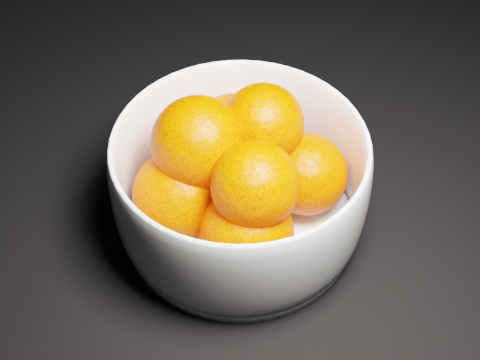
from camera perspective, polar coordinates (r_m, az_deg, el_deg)
The scene contains 2 objects.
bowl at distance 0.62m, azimuth 0.00°, elevation -0.36°, with size 0.24×0.24×0.11m.
orange_pile at distance 0.61m, azimuth -0.36°, elevation 0.86°, with size 0.17×0.18×0.13m.
Camera 1 is at (-0.03, -0.10, 0.51)m, focal length 50.00 mm.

